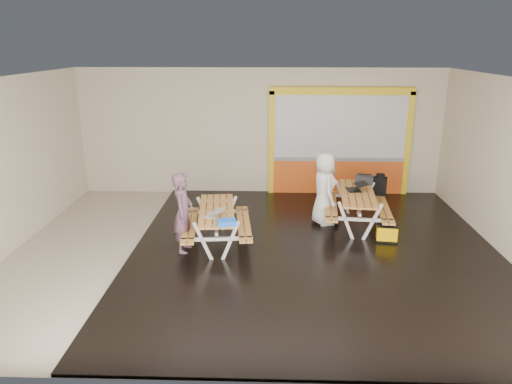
{
  "coord_description": "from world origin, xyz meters",
  "views": [
    {
      "loc": [
        0.32,
        -9.04,
        4.15
      ],
      "look_at": [
        0.0,
        0.9,
        1.0
      ],
      "focal_mm": 33.33,
      "sensor_mm": 36.0,
      "label": 1
    }
  ],
  "objects_px": {
    "picnic_table_right": "(357,201)",
    "backpack": "(380,185)",
    "laptop_left": "(215,213)",
    "laptop_right": "(356,188)",
    "dark_case": "(330,219)",
    "person_right": "(324,189)",
    "fluke_bag": "(387,233)",
    "toolbox": "(364,180)",
    "picnic_table_left": "(217,218)",
    "person_left": "(183,213)",
    "blue_pouch": "(227,222)"
  },
  "relations": [
    {
      "from": "person_left",
      "to": "person_right",
      "type": "relative_size",
      "value": 0.97
    },
    {
      "from": "picnic_table_left",
      "to": "person_right",
      "type": "xyz_separation_m",
      "value": [
        2.37,
        1.28,
        0.27
      ]
    },
    {
      "from": "toolbox",
      "to": "dark_case",
      "type": "height_order",
      "value": "toolbox"
    },
    {
      "from": "person_left",
      "to": "blue_pouch",
      "type": "distance_m",
      "value": 1.06
    },
    {
      "from": "laptop_right",
      "to": "fluke_bag",
      "type": "distance_m",
      "value": 1.38
    },
    {
      "from": "person_right",
      "to": "blue_pouch",
      "type": "height_order",
      "value": "person_right"
    },
    {
      "from": "laptop_right",
      "to": "backpack",
      "type": "relative_size",
      "value": 0.87
    },
    {
      "from": "picnic_table_left",
      "to": "toolbox",
      "type": "bearing_deg",
      "value": 28.85
    },
    {
      "from": "laptop_left",
      "to": "dark_case",
      "type": "distance_m",
      "value": 3.15
    },
    {
      "from": "picnic_table_right",
      "to": "backpack",
      "type": "distance_m",
      "value": 1.12
    },
    {
      "from": "dark_case",
      "to": "person_right",
      "type": "bearing_deg",
      "value": -164.07
    },
    {
      "from": "picnic_table_right",
      "to": "laptop_left",
      "type": "height_order",
      "value": "laptop_left"
    },
    {
      "from": "dark_case",
      "to": "laptop_right",
      "type": "bearing_deg",
      "value": -2.19
    },
    {
      "from": "laptop_left",
      "to": "fluke_bag",
      "type": "bearing_deg",
      "value": 9.77
    },
    {
      "from": "fluke_bag",
      "to": "dark_case",
      "type": "bearing_deg",
      "value": 134.64
    },
    {
      "from": "picnic_table_right",
      "to": "picnic_table_left",
      "type": "bearing_deg",
      "value": -159.75
    },
    {
      "from": "person_right",
      "to": "fluke_bag",
      "type": "distance_m",
      "value": 1.77
    },
    {
      "from": "laptop_left",
      "to": "blue_pouch",
      "type": "relative_size",
      "value": 1.28
    },
    {
      "from": "person_left",
      "to": "blue_pouch",
      "type": "relative_size",
      "value": 4.78
    },
    {
      "from": "picnic_table_right",
      "to": "laptop_right",
      "type": "xyz_separation_m",
      "value": [
        -0.01,
        0.16,
        0.26
      ]
    },
    {
      "from": "laptop_left",
      "to": "laptop_right",
      "type": "height_order",
      "value": "laptop_right"
    },
    {
      "from": "picnic_table_right",
      "to": "backpack",
      "type": "relative_size",
      "value": 4.11
    },
    {
      "from": "person_right",
      "to": "laptop_right",
      "type": "relative_size",
      "value": 3.54
    },
    {
      "from": "blue_pouch",
      "to": "dark_case",
      "type": "distance_m",
      "value": 3.24
    },
    {
      "from": "picnic_table_left",
      "to": "dark_case",
      "type": "bearing_deg",
      "value": 27.64
    },
    {
      "from": "person_right",
      "to": "fluke_bag",
      "type": "relative_size",
      "value": 3.57
    },
    {
      "from": "fluke_bag",
      "to": "picnic_table_right",
      "type": "bearing_deg",
      "value": 118.9
    },
    {
      "from": "backpack",
      "to": "dark_case",
      "type": "height_order",
      "value": "backpack"
    },
    {
      "from": "person_left",
      "to": "toolbox",
      "type": "xyz_separation_m",
      "value": [
        4.03,
        2.24,
        0.1
      ]
    },
    {
      "from": "picnic_table_left",
      "to": "picnic_table_right",
      "type": "xyz_separation_m",
      "value": [
        3.12,
        1.15,
        0.03
      ]
    },
    {
      "from": "picnic_table_left",
      "to": "backpack",
      "type": "bearing_deg",
      "value": 27.83
    },
    {
      "from": "blue_pouch",
      "to": "toolbox",
      "type": "height_order",
      "value": "toolbox"
    },
    {
      "from": "picnic_table_left",
      "to": "dark_case",
      "type": "relative_size",
      "value": 5.35
    },
    {
      "from": "fluke_bag",
      "to": "laptop_left",
      "type": "bearing_deg",
      "value": -170.23
    },
    {
      "from": "laptop_right",
      "to": "picnic_table_left",
      "type": "bearing_deg",
      "value": -157.19
    },
    {
      "from": "person_left",
      "to": "laptop_left",
      "type": "relative_size",
      "value": 3.73
    },
    {
      "from": "blue_pouch",
      "to": "laptop_right",
      "type": "bearing_deg",
      "value": 37.85
    },
    {
      "from": "person_left",
      "to": "dark_case",
      "type": "xyz_separation_m",
      "value": [
        3.17,
        1.69,
        -0.73
      ]
    },
    {
      "from": "picnic_table_left",
      "to": "laptop_right",
      "type": "bearing_deg",
      "value": 22.81
    },
    {
      "from": "picnic_table_right",
      "to": "backpack",
      "type": "height_order",
      "value": "backpack"
    },
    {
      "from": "laptop_right",
      "to": "blue_pouch",
      "type": "distance_m",
      "value": 3.56
    },
    {
      "from": "person_left",
      "to": "picnic_table_left",
      "type": "bearing_deg",
      "value": -56.04
    },
    {
      "from": "toolbox",
      "to": "fluke_bag",
      "type": "bearing_deg",
      "value": -82.19
    },
    {
      "from": "laptop_right",
      "to": "toolbox",
      "type": "height_order",
      "value": "toolbox"
    },
    {
      "from": "dark_case",
      "to": "fluke_bag",
      "type": "relative_size",
      "value": 0.85
    },
    {
      "from": "picnic_table_right",
      "to": "dark_case",
      "type": "distance_m",
      "value": 0.8
    },
    {
      "from": "dark_case",
      "to": "blue_pouch",
      "type": "bearing_deg",
      "value": -135.47
    },
    {
      "from": "person_left",
      "to": "laptop_right",
      "type": "height_order",
      "value": "person_left"
    },
    {
      "from": "picnic_table_left",
      "to": "person_right",
      "type": "height_order",
      "value": "person_right"
    },
    {
      "from": "laptop_right",
      "to": "backpack",
      "type": "distance_m",
      "value": 1.01
    }
  ]
}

